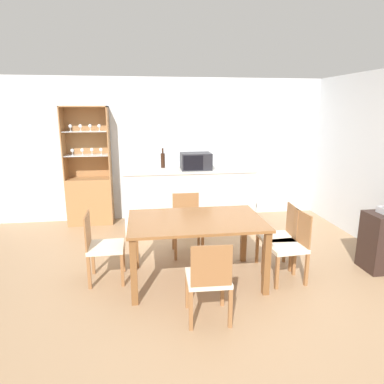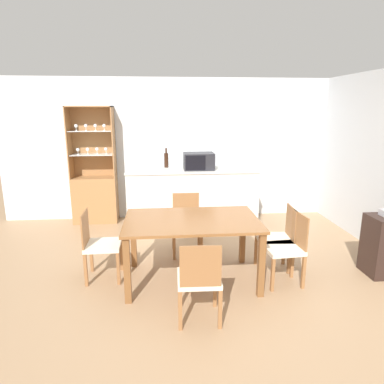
{
  "view_description": "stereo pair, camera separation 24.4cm",
  "coord_description": "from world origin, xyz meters",
  "px_view_note": "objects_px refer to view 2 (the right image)",
  "views": [
    {
      "loc": [
        -0.77,
        -3.66,
        2.01
      ],
      "look_at": [
        -0.1,
        0.98,
        0.86
      ],
      "focal_mm": 32.0,
      "sensor_mm": 36.0,
      "label": 1
    },
    {
      "loc": [
        -0.52,
        -3.69,
        2.01
      ],
      "look_at": [
        -0.1,
        0.98,
        0.86
      ],
      "focal_mm": 32.0,
      "sensor_mm": 36.0,
      "label": 2
    }
  ],
  "objects_px": {
    "dining_chair_side_right_far": "(278,239)",
    "wine_bottle": "(166,160)",
    "dining_table": "(192,228)",
    "dining_chair_side_right_near": "(286,248)",
    "dining_chair_head_far": "(187,224)",
    "dining_chair_side_left_far": "(99,245)",
    "microwave": "(199,161)",
    "display_cabinet": "(95,190)",
    "dining_chair_head_near": "(199,279)"
  },
  "relations": [
    {
      "from": "microwave",
      "to": "dining_chair_head_far",
      "type": "bearing_deg",
      "value": -105.5
    },
    {
      "from": "display_cabinet",
      "to": "dining_chair_head_far",
      "type": "relative_size",
      "value": 2.45
    },
    {
      "from": "display_cabinet",
      "to": "dining_chair_side_right_near",
      "type": "height_order",
      "value": "display_cabinet"
    },
    {
      "from": "dining_chair_side_right_near",
      "to": "dining_chair_head_far",
      "type": "relative_size",
      "value": 1.0
    },
    {
      "from": "dining_table",
      "to": "dining_chair_side_left_far",
      "type": "bearing_deg",
      "value": 172.3
    },
    {
      "from": "dining_chair_side_right_near",
      "to": "wine_bottle",
      "type": "distance_m",
      "value": 2.68
    },
    {
      "from": "display_cabinet",
      "to": "microwave",
      "type": "height_order",
      "value": "display_cabinet"
    },
    {
      "from": "dining_chair_side_left_far",
      "to": "dining_chair_side_right_far",
      "type": "bearing_deg",
      "value": 88.91
    },
    {
      "from": "dining_chair_side_right_far",
      "to": "dining_chair_side_right_near",
      "type": "bearing_deg",
      "value": -176.05
    },
    {
      "from": "dining_chair_side_right_near",
      "to": "dining_chair_head_far",
      "type": "bearing_deg",
      "value": 44.33
    },
    {
      "from": "microwave",
      "to": "display_cabinet",
      "type": "bearing_deg",
      "value": 162.98
    },
    {
      "from": "dining_table",
      "to": "dining_chair_side_right_far",
      "type": "distance_m",
      "value": 1.13
    },
    {
      "from": "microwave",
      "to": "dining_chair_side_right_near",
      "type": "bearing_deg",
      "value": -67.35
    },
    {
      "from": "dining_chair_side_right_far",
      "to": "wine_bottle",
      "type": "height_order",
      "value": "wine_bottle"
    },
    {
      "from": "dining_chair_side_left_far",
      "to": "microwave",
      "type": "bearing_deg",
      "value": 139.48
    },
    {
      "from": "display_cabinet",
      "to": "dining_chair_head_far",
      "type": "distance_m",
      "value": 2.19
    },
    {
      "from": "dining_chair_head_far",
      "to": "dining_chair_side_left_far",
      "type": "relative_size",
      "value": 1.0
    },
    {
      "from": "dining_chair_head_far",
      "to": "wine_bottle",
      "type": "distance_m",
      "value": 1.46
    },
    {
      "from": "display_cabinet",
      "to": "dining_table",
      "type": "xyz_separation_m",
      "value": [
        1.54,
        -2.36,
        0.07
      ]
    },
    {
      "from": "dining_chair_side_left_far",
      "to": "wine_bottle",
      "type": "relative_size",
      "value": 2.53
    },
    {
      "from": "dining_chair_side_right_near",
      "to": "dining_chair_head_near",
      "type": "height_order",
      "value": "same"
    },
    {
      "from": "microwave",
      "to": "wine_bottle",
      "type": "bearing_deg",
      "value": 154.98
    },
    {
      "from": "dining_table",
      "to": "dining_chair_side_left_far",
      "type": "relative_size",
      "value": 1.85
    },
    {
      "from": "dining_table",
      "to": "dining_chair_head_near",
      "type": "relative_size",
      "value": 1.85
    },
    {
      "from": "microwave",
      "to": "dining_table",
      "type": "bearing_deg",
      "value": -98.7
    },
    {
      "from": "dining_chair_side_left_far",
      "to": "wine_bottle",
      "type": "height_order",
      "value": "wine_bottle"
    },
    {
      "from": "dining_table",
      "to": "wine_bottle",
      "type": "xyz_separation_m",
      "value": [
        -0.25,
        2.06,
        0.5
      ]
    },
    {
      "from": "dining_table",
      "to": "dining_chair_head_far",
      "type": "relative_size",
      "value": 1.85
    },
    {
      "from": "display_cabinet",
      "to": "microwave",
      "type": "xyz_separation_m",
      "value": [
        1.81,
        -0.55,
        0.58
      ]
    },
    {
      "from": "wine_bottle",
      "to": "microwave",
      "type": "bearing_deg",
      "value": -25.02
    },
    {
      "from": "display_cabinet",
      "to": "microwave",
      "type": "distance_m",
      "value": 1.98
    },
    {
      "from": "display_cabinet",
      "to": "dining_table",
      "type": "relative_size",
      "value": 1.32
    },
    {
      "from": "wine_bottle",
      "to": "dining_table",
      "type": "bearing_deg",
      "value": -83.02
    },
    {
      "from": "display_cabinet",
      "to": "dining_chair_side_right_far",
      "type": "bearing_deg",
      "value": -40.17
    },
    {
      "from": "microwave",
      "to": "dining_chair_side_right_far",
      "type": "bearing_deg",
      "value": -63.89
    },
    {
      "from": "dining_chair_side_right_near",
      "to": "dining_chair_side_left_far",
      "type": "xyz_separation_m",
      "value": [
        -2.19,
        0.29,
        0.0
      ]
    },
    {
      "from": "display_cabinet",
      "to": "dining_chair_head_near",
      "type": "xyz_separation_m",
      "value": [
        1.53,
        -3.18,
        -0.16
      ]
    },
    {
      "from": "display_cabinet",
      "to": "microwave",
      "type": "relative_size",
      "value": 4.14
    },
    {
      "from": "dining_chair_side_right_far",
      "to": "microwave",
      "type": "distance_m",
      "value": 1.99
    },
    {
      "from": "dining_chair_head_far",
      "to": "dining_chair_head_near",
      "type": "bearing_deg",
      "value": 90.36
    },
    {
      "from": "dining_chair_head_far",
      "to": "wine_bottle",
      "type": "bearing_deg",
      "value": -78.13
    },
    {
      "from": "dining_chair_side_right_near",
      "to": "wine_bottle",
      "type": "height_order",
      "value": "wine_bottle"
    },
    {
      "from": "wine_bottle",
      "to": "dining_chair_head_near",
      "type": "bearing_deg",
      "value": -85.02
    },
    {
      "from": "dining_chair_side_right_near",
      "to": "microwave",
      "type": "xyz_separation_m",
      "value": [
        -0.82,
        1.96,
        0.74
      ]
    },
    {
      "from": "dining_chair_side_left_far",
      "to": "wine_bottle",
      "type": "bearing_deg",
      "value": 155.18
    },
    {
      "from": "dining_table",
      "to": "wine_bottle",
      "type": "bearing_deg",
      "value": 96.98
    },
    {
      "from": "dining_chair_side_right_far",
      "to": "dining_chair_side_right_near",
      "type": "relative_size",
      "value": 1.0
    },
    {
      "from": "dining_chair_head_near",
      "to": "wine_bottle",
      "type": "height_order",
      "value": "wine_bottle"
    },
    {
      "from": "dining_chair_head_near",
      "to": "dining_chair_side_left_far",
      "type": "relative_size",
      "value": 1.0
    },
    {
      "from": "dining_chair_side_right_near",
      "to": "dining_chair_head_far",
      "type": "height_order",
      "value": "same"
    }
  ]
}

